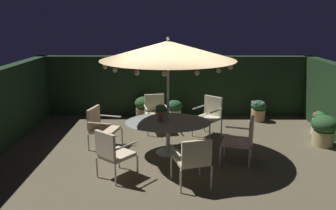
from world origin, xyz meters
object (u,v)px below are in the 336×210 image
at_px(patio_chair_north, 193,158).
at_px(centerpiece_planter, 161,111).
at_px(potted_plant_right_near, 258,110).
at_px(patio_chair_southeast, 156,111).
at_px(patio_umbrella, 168,51).
at_px(patio_chair_southwest, 112,151).
at_px(potted_plant_left_near, 144,107).
at_px(potted_plant_right_far, 318,122).
at_px(patio_chair_northeast, 242,138).
at_px(potted_plant_left_far, 175,110).
at_px(potted_plant_back_right, 324,129).
at_px(patio_chair_east, 210,114).
at_px(patio_dining_table, 168,126).
at_px(patio_chair_south, 101,125).

bearing_deg(patio_chair_north, centerpiece_planter, 111.61).
xyz_separation_m(centerpiece_planter, potted_plant_right_near, (2.81, 2.52, -0.66)).
bearing_deg(patio_chair_southeast, patio_umbrella, -77.66).
height_order(patio_chair_southwest, potted_plant_left_near, patio_chair_southwest).
bearing_deg(potted_plant_right_far, patio_umbrella, -160.86).
xyz_separation_m(patio_chair_north, patio_chair_northeast, (1.10, 1.07, -0.01)).
distance_m(potted_plant_right_near, potted_plant_right_far, 1.73).
bearing_deg(potted_plant_left_near, patio_chair_northeast, -54.17).
bearing_deg(patio_chair_southeast, potted_plant_left_far, 60.46).
xyz_separation_m(potted_plant_left_far, potted_plant_back_right, (3.54, -2.00, 0.08)).
relative_size(patio_umbrella, patio_chair_east, 2.86).
bearing_deg(patio_chair_north, patio_chair_southwest, 168.62).
relative_size(patio_chair_north, potted_plant_right_far, 1.58).
bearing_deg(patio_chair_north, potted_plant_back_right, 32.40).
height_order(patio_dining_table, patio_chair_east, patio_chair_east).
bearing_deg(patio_chair_southeast, potted_plant_left_near, 109.65).
distance_m(patio_chair_northeast, potted_plant_right_near, 3.21).
height_order(potted_plant_right_near, potted_plant_right_far, potted_plant_right_near).
bearing_deg(patio_chair_north, potted_plant_right_near, 61.67).
height_order(centerpiece_planter, potted_plant_left_far, centerpiece_planter).
height_order(centerpiece_planter, patio_chair_northeast, centerpiece_planter).
distance_m(centerpiece_planter, potted_plant_back_right, 3.95).
height_order(patio_chair_south, potted_plant_right_far, patio_chair_south).
bearing_deg(potted_plant_right_far, potted_plant_left_near, 164.15).
distance_m(centerpiece_planter, potted_plant_right_far, 4.38).
bearing_deg(patio_chair_north, patio_dining_table, 106.36).
relative_size(patio_umbrella, potted_plant_left_near, 4.24).
relative_size(patio_chair_north, patio_chair_east, 0.94).
height_order(patio_chair_north, patio_chair_east, patio_chair_east).
bearing_deg(potted_plant_left_far, potted_plant_back_right, -29.45).
height_order(patio_chair_south, patio_chair_southwest, patio_chair_southwest).
bearing_deg(patio_chair_southeast, potted_plant_back_right, -14.87).
distance_m(patio_chair_northeast, potted_plant_left_far, 3.30).
bearing_deg(potted_plant_left_near, patio_chair_south, -109.87).
bearing_deg(patio_dining_table, potted_plant_back_right, 7.82).
bearing_deg(potted_plant_back_right, potted_plant_right_far, 74.75).
bearing_deg(patio_chair_southwest, centerpiece_planter, 55.12).
height_order(patio_chair_north, potted_plant_right_far, patio_chair_north).
xyz_separation_m(patio_chair_northeast, patio_chair_southeast, (-1.90, 2.07, 0.01)).
relative_size(patio_chair_southeast, potted_plant_left_near, 1.43).
height_order(patio_chair_south, potted_plant_left_near, patio_chair_south).
distance_m(patio_chair_south, potted_plant_right_near, 4.74).
xyz_separation_m(potted_plant_right_near, potted_plant_left_near, (-3.40, 0.18, 0.02)).
xyz_separation_m(patio_dining_table, patio_chair_southeast, (-0.35, 1.59, -0.09)).
xyz_separation_m(patio_chair_north, potted_plant_right_near, (2.20, 4.07, -0.23)).
bearing_deg(patio_umbrella, centerpiece_planter, -179.30).
bearing_deg(potted_plant_right_near, potted_plant_back_right, -62.20).
distance_m(patio_chair_southeast, potted_plant_right_near, 3.15).
height_order(patio_chair_north, potted_plant_left_far, patio_chair_north).
height_order(patio_chair_north, potted_plant_back_right, patio_chair_north).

